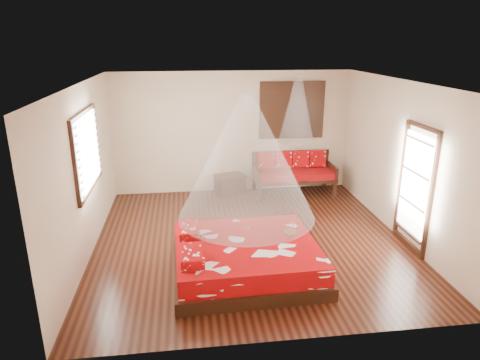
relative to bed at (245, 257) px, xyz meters
name	(u,v)px	position (x,y,z in m)	size (l,w,h in m)	color
room	(250,166)	(0.25, 1.10, 1.15)	(5.54, 5.54, 2.84)	black
bed	(245,257)	(0.00, 0.00, 0.00)	(2.30, 2.09, 0.65)	black
daybed	(293,171)	(1.64, 3.48, 0.27)	(1.87, 0.83, 0.96)	black
storage_chest	(230,184)	(0.15, 3.55, -0.02)	(0.78, 0.67, 0.46)	black
shutter_panel	(292,110)	(1.64, 3.81, 1.65)	(1.52, 0.06, 1.32)	black
window_left	(88,151)	(-2.46, 1.30, 1.45)	(0.10, 1.74, 1.34)	black
glazed_door	(415,189)	(2.96, 0.50, 0.82)	(0.08, 1.02, 2.16)	black
wine_tray	(290,230)	(0.78, 0.26, 0.30)	(0.22, 0.22, 0.18)	brown
mosquito_net_main	(247,158)	(0.02, 0.00, 1.60)	(2.03, 2.03, 1.80)	white
mosquito_net_daybed	(297,109)	(1.64, 3.35, 1.75)	(0.80, 0.80, 1.50)	white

